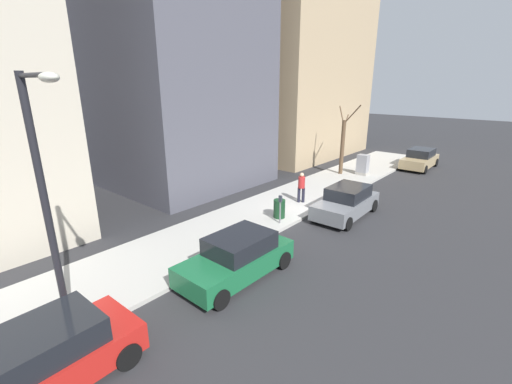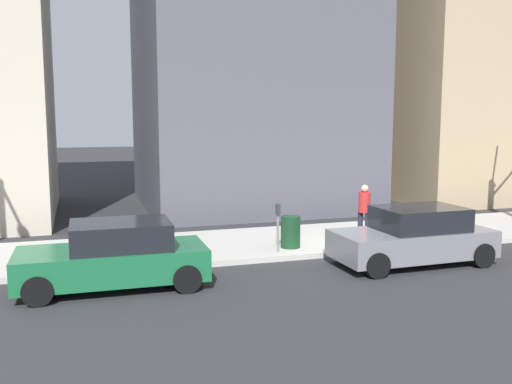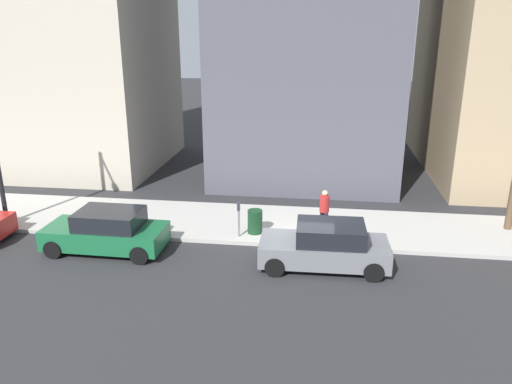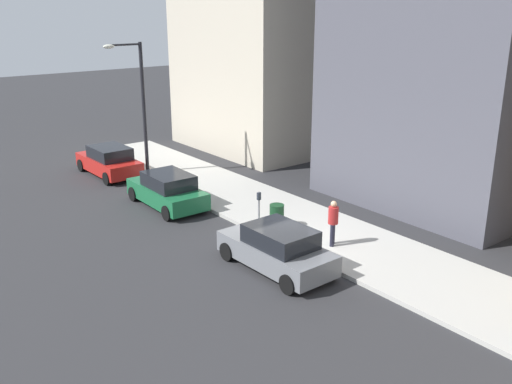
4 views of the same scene
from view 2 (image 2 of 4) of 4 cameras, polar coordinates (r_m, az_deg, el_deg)
name	(u,v)px [view 2 (image 2 of 4)]	position (r m, az deg, el deg)	size (l,w,h in m)	color
ground_plane	(359,255)	(16.37, 10.26, -6.25)	(120.00, 120.00, 0.00)	#2B2B2D
sidewalk	(329,238)	(18.10, 7.31, -4.61)	(4.00, 36.00, 0.15)	#B2AFA8
parked_car_grey	(414,237)	(15.58, 15.54, -4.34)	(2.00, 4.24, 1.52)	slate
parked_car_green	(115,256)	(13.38, -13.95, -6.25)	(1.97, 4.22, 1.52)	#196038
parking_meter	(278,223)	(15.66, 2.21, -3.09)	(0.14, 0.10, 1.35)	slate
trash_bin	(290,232)	(16.34, 3.47, -4.01)	(0.56, 0.56, 0.90)	#14381E
pedestrian_near_meter	(364,208)	(17.71, 10.78, -1.62)	(0.36, 0.36, 1.66)	#1E1E2D
office_tower_left	(473,51)	(33.02, 20.92, 13.01)	(12.69, 12.69, 14.54)	tan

